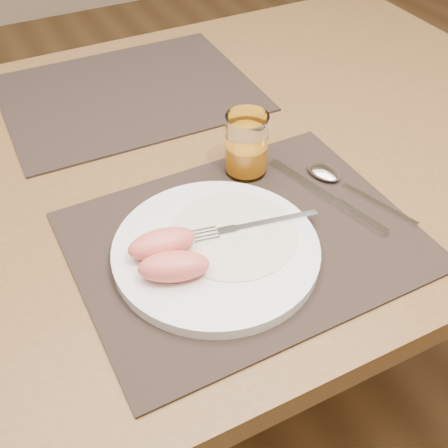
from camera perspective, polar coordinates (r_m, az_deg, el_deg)
ground at (r=1.48m, az=-2.56°, el=-17.07°), size 5.00×5.00×0.00m
table at (r=0.97m, az=-3.76°, el=3.13°), size 1.40×0.90×0.75m
placemat_near at (r=0.76m, az=2.14°, el=-1.60°), size 0.45×0.36×0.00m
placemat_far at (r=1.09m, az=-9.63°, el=12.98°), size 0.46×0.36×0.00m
plate at (r=0.73m, az=-0.82°, el=-2.71°), size 0.27×0.27×0.02m
plate_dressing at (r=0.74m, az=0.92°, el=-0.99°), size 0.17×0.17×0.00m
fork at (r=0.75m, az=2.10°, el=-0.32°), size 0.17×0.05×0.00m
knife at (r=0.83m, az=11.21°, el=2.26°), size 0.07×0.22×0.01m
spoon at (r=0.87m, az=10.88°, el=4.76°), size 0.08×0.19×0.01m
juice_glass at (r=0.85m, az=2.29°, el=7.78°), size 0.06×0.06×0.10m
grapefruit_wedges at (r=0.69m, az=-5.75°, el=-3.12°), size 0.10×0.10×0.04m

